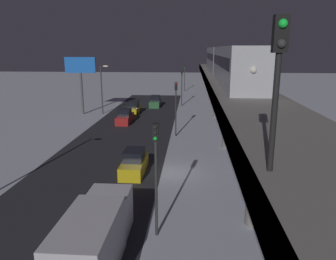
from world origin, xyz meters
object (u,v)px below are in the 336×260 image
at_px(sedan_green_2, 155,102).
at_px(box_truck, 95,236).
at_px(sedan_yellow_2, 134,163).
at_px(sedan_yellow, 133,109).
at_px(subway_train, 226,61).
at_px(traffic_light_distant, 185,74).
at_px(rail_signal, 278,68).
at_px(sedan_red, 125,117).
at_px(traffic_light_mid, 176,101).
at_px(commercial_billboard, 80,71).
at_px(traffic_light_near, 156,164).
at_px(traffic_light_far, 182,83).

height_order(sedan_green_2, box_truck, box_truck).
height_order(sedan_yellow_2, box_truck, box_truck).
height_order(sedan_yellow, sedan_green_2, same).
xyz_separation_m(subway_train, sedan_yellow_2, (8.70, 14.58, -7.91)).
bearing_deg(sedan_yellow, traffic_light_distant, -104.29).
bearing_deg(sedan_yellow, rail_signal, 105.09).
bearing_deg(sedan_red, sedan_yellow, -90.00).
bearing_deg(traffic_light_distant, traffic_light_mid, 90.00).
height_order(box_truck, traffic_light_mid, traffic_light_mid).
xyz_separation_m(rail_signal, commercial_billboard, (19.40, -41.65, -2.82)).
bearing_deg(sedan_yellow, subway_train, 141.09).
bearing_deg(traffic_light_mid, sedan_yellow, -60.66).
distance_m(sedan_green_2, traffic_light_distant, 23.20).
distance_m(sedan_yellow, traffic_light_mid, 15.68).
xyz_separation_m(rail_signal, traffic_light_mid, (3.96, -29.15, -5.46)).
relative_size(subway_train, box_truck, 4.98).
height_order(sedan_yellow, traffic_light_mid, traffic_light_mid).
bearing_deg(sedan_yellow, sedan_green_2, -111.84).
relative_size(traffic_light_near, traffic_light_distant, 1.00).
relative_size(sedan_green_2, traffic_light_near, 0.71).
bearing_deg(box_truck, commercial_billboard, -70.70).
xyz_separation_m(traffic_light_near, commercial_billboard, (15.44, -33.90, 2.63)).
bearing_deg(rail_signal, traffic_light_mid, -82.26).
distance_m(sedan_yellow, box_truck, 37.55).
bearing_deg(sedan_yellow, traffic_light_mid, 119.34).
xyz_separation_m(rail_signal, sedan_yellow, (11.46, -42.50, -8.87)).
xyz_separation_m(sedan_yellow, sedan_red, (0.00, 6.63, 0.01)).
xyz_separation_m(sedan_yellow, sedan_yellow_2, (-4.60, 25.32, 0.01)).
relative_size(sedan_red, traffic_light_mid, 0.73).
bearing_deg(box_truck, rail_signal, 141.73).
height_order(subway_train, sedan_yellow_2, subway_train).
distance_m(sedan_yellow, traffic_light_far, 11.52).
height_order(sedan_yellow, traffic_light_distant, traffic_light_distant).
height_order(rail_signal, sedan_yellow, rail_signal).
bearing_deg(traffic_light_far, traffic_light_mid, 90.00).
bearing_deg(subway_train, traffic_light_far, -72.84).
relative_size(traffic_light_mid, traffic_light_distant, 1.00).
distance_m(sedan_yellow, traffic_light_distant, 30.58).
relative_size(rail_signal, traffic_light_distant, 0.62).
bearing_deg(traffic_light_distant, sedan_yellow_2, 86.97).
bearing_deg(rail_signal, traffic_light_near, -62.94).
bearing_deg(rail_signal, sedan_green_2, -80.07).
bearing_deg(sedan_red, rail_signal, 107.72).
bearing_deg(traffic_light_near, sedan_yellow, -77.82).
xyz_separation_m(subway_train, sedan_red, (13.30, -4.11, -7.91)).
bearing_deg(sedan_yellow, commercial_billboard, 6.10).
relative_size(sedan_green_2, traffic_light_mid, 0.71).
distance_m(rail_signal, box_truck, 11.87).
bearing_deg(traffic_light_distant, sedan_yellow, 75.71).
distance_m(sedan_yellow_2, sedan_red, 19.25).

